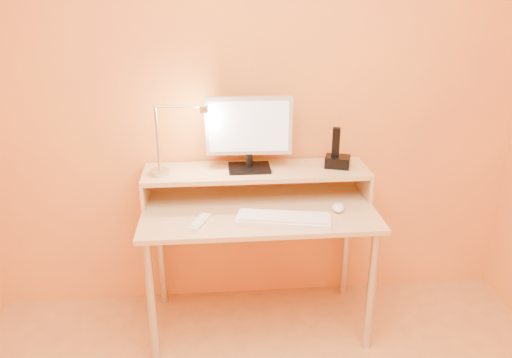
{
  "coord_description": "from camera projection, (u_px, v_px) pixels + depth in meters",
  "views": [
    {
      "loc": [
        -0.21,
        -1.14,
        1.82
      ],
      "look_at": [
        -0.02,
        1.13,
        0.9
      ],
      "focal_mm": 34.9,
      "sensor_mm": 36.0,
      "label": 1
    }
  ],
  "objects": [
    {
      "name": "lamp_base",
      "position": [
        160.0,
        172.0,
        2.58
      ],
      "size": [
        0.1,
        0.1,
        0.02
      ],
      "primitive_type": "cylinder",
      "color": "beige",
      "rests_on": "desk_shelf"
    },
    {
      "name": "lamp_head",
      "position": [
        204.0,
        109.0,
        2.48
      ],
      "size": [
        0.04,
        0.04,
        0.03
      ],
      "primitive_type": "cylinder",
      "color": "beige",
      "rests_on": "lamp_arm"
    },
    {
      "name": "desk_leg_fl",
      "position": [
        152.0,
        303.0,
        2.43
      ],
      "size": [
        0.04,
        0.04,
        0.69
      ],
      "primitive_type": "cylinder",
      "color": "beige",
      "rests_on": "floor"
    },
    {
      "name": "lamp_arm",
      "position": [
        179.0,
        107.0,
        2.46
      ],
      "size": [
        0.24,
        0.01,
        0.01
      ],
      "primitive_type": "cylinder",
      "rotation": [
        0.0,
        1.57,
        0.0
      ],
      "color": "beige",
      "rests_on": "lamp_post"
    },
    {
      "name": "mouse",
      "position": [
        338.0,
        207.0,
        2.54
      ],
      "size": [
        0.08,
        0.12,
        0.04
      ],
      "primitive_type": "ellipsoid",
      "rotation": [
        0.0,
        0.0,
        -0.25
      ],
      "color": "white",
      "rests_on": "desk_lower"
    },
    {
      "name": "monitor_panel",
      "position": [
        249.0,
        126.0,
        2.57
      ],
      "size": [
        0.45,
        0.05,
        0.31
      ],
      "primitive_type": "cube",
      "rotation": [
        0.0,
        0.0,
        -0.04
      ],
      "color": "#B3B3B9",
      "rests_on": "monitor_neck"
    },
    {
      "name": "monitor_screen",
      "position": [
        249.0,
        127.0,
        2.55
      ],
      "size": [
        0.41,
        0.02,
        0.26
      ],
      "primitive_type": "cube",
      "rotation": [
        0.0,
        0.0,
        -0.04
      ],
      "color": "white",
      "rests_on": "monitor_panel"
    },
    {
      "name": "keyboard",
      "position": [
        283.0,
        220.0,
        2.43
      ],
      "size": [
        0.48,
        0.23,
        0.02
      ],
      "primitive_type": "cube",
      "rotation": [
        0.0,
        0.0,
        -0.2
      ],
      "color": "white",
      "rests_on": "desk_lower"
    },
    {
      "name": "desk_lower",
      "position": [
        259.0,
        211.0,
        2.58
      ],
      "size": [
        1.2,
        0.6,
        0.02
      ],
      "primitive_type": "cube",
      "color": "tan",
      "rests_on": "floor"
    },
    {
      "name": "monitor_back",
      "position": [
        249.0,
        125.0,
        2.59
      ],
      "size": [
        0.4,
        0.03,
        0.26
      ],
      "primitive_type": "cube",
      "rotation": [
        0.0,
        0.0,
        -0.04
      ],
      "color": "black",
      "rests_on": "monitor_panel"
    },
    {
      "name": "lamp_post",
      "position": [
        157.0,
        139.0,
        2.51
      ],
      "size": [
        0.01,
        0.01,
        0.33
      ],
      "primitive_type": "cylinder",
      "color": "beige",
      "rests_on": "lamp_base"
    },
    {
      "name": "lamp_bulb",
      "position": [
        204.0,
        112.0,
        2.48
      ],
      "size": [
        0.03,
        0.03,
        0.0
      ],
      "primitive_type": "cylinder",
      "color": "#FFEAC6",
      "rests_on": "lamp_head"
    },
    {
      "name": "monitor_neck",
      "position": [
        249.0,
        160.0,
        2.63
      ],
      "size": [
        0.04,
        0.04,
        0.07
      ],
      "primitive_type": "cylinder",
      "color": "black",
      "rests_on": "monitor_foot"
    },
    {
      "name": "desk_shelf",
      "position": [
        256.0,
        171.0,
        2.66
      ],
      "size": [
        1.2,
        0.3,
        0.02
      ],
      "primitive_type": "cube",
      "color": "tan",
      "rests_on": "desk_lower"
    },
    {
      "name": "shelf_riser_right",
      "position": [
        363.0,
        182.0,
        2.73
      ],
      "size": [
        0.02,
        0.3,
        0.14
      ],
      "primitive_type": "cube",
      "color": "tan",
      "rests_on": "desk_lower"
    },
    {
      "name": "desk_leg_br",
      "position": [
        346.0,
        244.0,
        2.98
      ],
      "size": [
        0.04,
        0.04,
        0.69
      ],
      "primitive_type": "cylinder",
      "color": "beige",
      "rests_on": "floor"
    },
    {
      "name": "phone_dock",
      "position": [
        338.0,
        162.0,
        2.67
      ],
      "size": [
        0.16,
        0.14,
        0.06
      ],
      "primitive_type": "cube",
      "rotation": [
        0.0,
        0.0,
        -0.32
      ],
      "color": "black",
      "rests_on": "desk_shelf"
    },
    {
      "name": "monitor_foot",
      "position": [
        249.0,
        168.0,
        2.64
      ],
      "size": [
        0.22,
        0.16,
        0.02
      ],
      "primitive_type": "cube",
      "color": "black",
      "rests_on": "desk_shelf"
    },
    {
      "name": "shelf_riser_left",
      "position": [
        146.0,
        189.0,
        2.64
      ],
      "size": [
        0.02,
        0.3,
        0.14
      ],
      "primitive_type": "cube",
      "color": "tan",
      "rests_on": "desk_lower"
    },
    {
      "name": "wall_back",
      "position": [
        254.0,
        94.0,
        2.67
      ],
      "size": [
        3.0,
        0.04,
        2.5
      ],
      "primitive_type": "cube",
      "color": "#F7A131",
      "rests_on": "floor"
    },
    {
      "name": "desk_leg_bl",
      "position": [
        161.0,
        251.0,
        2.9
      ],
      "size": [
        0.04,
        0.04,
        0.69
      ],
      "primitive_type": "cylinder",
      "color": "beige",
      "rests_on": "floor"
    },
    {
      "name": "phone_handset",
      "position": [
        336.0,
        142.0,
        2.63
      ],
      "size": [
        0.05,
        0.04,
        0.16
      ],
      "primitive_type": "cube",
      "rotation": [
        0.0,
        0.0,
        -0.32
      ],
      "color": "black",
      "rests_on": "phone_dock"
    },
    {
      "name": "phone_led",
      "position": [
        348.0,
        165.0,
        2.63
      ],
      "size": [
        0.01,
        0.0,
        0.04
      ],
      "primitive_type": "cube",
      "color": "#1D2EFD",
      "rests_on": "phone_dock"
    },
    {
      "name": "remote_control",
      "position": [
        200.0,
        222.0,
        2.41
      ],
      "size": [
        0.11,
        0.17,
        0.02
      ],
      "primitive_type": "cube",
      "rotation": [
        0.0,
        0.0,
        -0.4
      ],
      "color": "white",
      "rests_on": "desk_lower"
    },
    {
      "name": "desk_leg_fr",
      "position": [
        371.0,
        292.0,
        2.52
      ],
      "size": [
        0.04,
        0.04,
        0.69
      ],
      "primitive_type": "cylinder",
      "color": "beige",
      "rests_on": "floor"
    }
  ]
}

